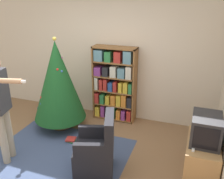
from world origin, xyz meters
The scene contains 11 objects.
ground_plane centered at (0.00, 0.00, 0.00)m, with size 14.00×14.00×0.00m, color #846042.
wall_back centered at (0.00, 2.13, 1.30)m, with size 8.00×0.10×2.60m.
area_rug centered at (-0.22, 0.13, 0.00)m, with size 2.21×2.19×0.01m.
bookshelf centered at (0.22, 1.91, 0.76)m, with size 0.87×0.29×1.53m.
tv_stand centered at (1.97, 0.71, 0.27)m, with size 0.45×0.84×0.53m.
television centered at (1.97, 0.71, 0.73)m, with size 0.39×0.52×0.40m.
game_remote centered at (1.84, 0.46, 0.54)m, with size 0.04×0.12×0.02m.
christmas_tree centered at (-0.66, 1.21, 0.96)m, with size 0.99×0.99×1.78m.
armchair centered at (0.52, 0.24, 0.32)m, with size 0.72×0.71×0.92m.
standing_person centered at (-0.90, 0.03, 1.00)m, with size 0.70×0.46×1.68m.
book_pile_near_tree centered at (-0.22, 0.79, 0.03)m, with size 0.19×0.19×0.06m.
Camera 1 is at (1.76, -2.56, 2.51)m, focal length 40.00 mm.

